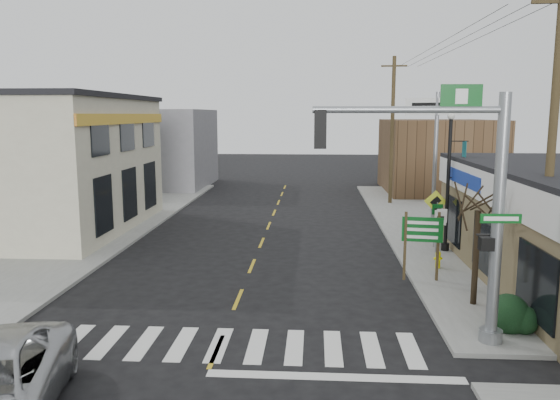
# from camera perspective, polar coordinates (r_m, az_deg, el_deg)

# --- Properties ---
(ground) EXTENTS (140.00, 140.00, 0.00)m
(ground) POSITION_cam_1_polar(r_m,az_deg,el_deg) (14.62, -6.67, -15.43)
(ground) COLOR black
(ground) RESTS_ON ground
(sidewalk_right) EXTENTS (6.00, 38.00, 0.13)m
(sidewalk_right) POSITION_cam_1_polar(r_m,az_deg,el_deg) (27.55, 17.30, -3.95)
(sidewalk_right) COLOR slate
(sidewalk_right) RESTS_ON ground
(sidewalk_left) EXTENTS (6.00, 38.00, 0.13)m
(sidewalk_left) POSITION_cam_1_polar(r_m,az_deg,el_deg) (29.12, -19.68, -3.38)
(sidewalk_left) COLOR slate
(sidewalk_left) RESTS_ON ground
(center_line) EXTENTS (0.12, 56.00, 0.01)m
(center_line) POSITION_cam_1_polar(r_m,az_deg,el_deg) (22.07, -2.95, -6.88)
(center_line) COLOR gold
(center_line) RESTS_ON ground
(crosswalk) EXTENTS (11.00, 2.20, 0.01)m
(crosswalk) POSITION_cam_1_polar(r_m,az_deg,el_deg) (14.98, -6.39, -14.79)
(crosswalk) COLOR silver
(crosswalk) RESTS_ON ground
(left_building) EXTENTS (12.00, 12.00, 6.80)m
(left_building) POSITION_cam_1_polar(r_m,az_deg,el_deg) (31.31, -26.03, 3.24)
(left_building) COLOR beige
(left_building) RESTS_ON ground
(bldg_distant_right) EXTENTS (8.00, 10.00, 5.60)m
(bldg_distant_right) POSITION_cam_1_polar(r_m,az_deg,el_deg) (44.25, 16.12, 4.43)
(bldg_distant_right) COLOR brown
(bldg_distant_right) RESTS_ON ground
(bldg_distant_left) EXTENTS (9.00, 10.00, 6.40)m
(bldg_distant_left) POSITION_cam_1_polar(r_m,az_deg,el_deg) (47.15, -13.02, 5.29)
(bldg_distant_left) COLOR slate
(bldg_distant_left) RESTS_ON ground
(traffic_signal_pole) EXTENTS (5.23, 0.39, 6.62)m
(traffic_signal_pole) POSITION_cam_1_polar(r_m,az_deg,el_deg) (14.53, 19.01, 0.73)
(traffic_signal_pole) COLOR gray
(traffic_signal_pole) RESTS_ON sidewalk_right
(guide_sign) EXTENTS (1.42, 0.13, 2.49)m
(guide_sign) POSITION_cam_1_polar(r_m,az_deg,el_deg) (19.99, 14.62, -3.66)
(guide_sign) COLOR #443720
(guide_sign) RESTS_ON sidewalk_right
(fire_hydrant) EXTENTS (0.21, 0.21, 0.67)m
(fire_hydrant) POSITION_cam_1_polar(r_m,az_deg,el_deg) (22.08, 16.18, -5.91)
(fire_hydrant) COLOR #F1EF03
(fire_hydrant) RESTS_ON sidewalk_right
(ped_crossing_sign) EXTENTS (1.00, 0.07, 2.57)m
(ped_crossing_sign) POSITION_cam_1_polar(r_m,az_deg,el_deg) (25.16, 15.92, -0.81)
(ped_crossing_sign) COLOR gray
(ped_crossing_sign) RESTS_ON sidewalk_right
(lamp_post) EXTENTS (0.77, 0.61, 5.97)m
(lamp_post) POSITION_cam_1_polar(r_m,az_deg,el_deg) (24.45, 17.34, 2.84)
(lamp_post) COLOR black
(lamp_post) RESTS_ON sidewalk_right
(dance_center_sign) EXTENTS (3.31, 0.21, 7.03)m
(dance_center_sign) POSITION_cam_1_polar(r_m,az_deg,el_deg) (29.50, 16.04, 7.40)
(dance_center_sign) COLOR gray
(dance_center_sign) RESTS_ON sidewalk_right
(bare_tree) EXTENTS (2.23, 2.23, 4.46)m
(bare_tree) POSITION_cam_1_polar(r_m,az_deg,el_deg) (17.68, 20.12, 0.67)
(bare_tree) COLOR black
(bare_tree) RESTS_ON sidewalk_right
(shrub_front) EXTENTS (1.14, 1.14, 0.86)m
(shrub_front) POSITION_cam_1_polar(r_m,az_deg,el_deg) (16.62, 22.75, -10.97)
(shrub_front) COLOR #123414
(shrub_front) RESTS_ON sidewalk_right
(shrub_back) EXTENTS (1.05, 1.05, 0.79)m
(shrub_back) POSITION_cam_1_polar(r_m,az_deg,el_deg) (24.10, 22.03, -4.90)
(shrub_back) COLOR black
(shrub_back) RESTS_ON sidewalk_right
(utility_pole_near) EXTENTS (1.68, 0.25, 9.64)m
(utility_pole_near) POSITION_cam_1_polar(r_m,az_deg,el_deg) (17.79, 26.50, 4.96)
(utility_pole_near) COLOR #443723
(utility_pole_near) RESTS_ON sidewalk_right
(utility_pole_far) EXTENTS (1.67, 0.25, 9.62)m
(utility_pole_far) POSITION_cam_1_polar(r_m,az_deg,el_deg) (37.00, 11.64, 7.28)
(utility_pole_far) COLOR #422D1F
(utility_pole_far) RESTS_ON sidewalk_right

